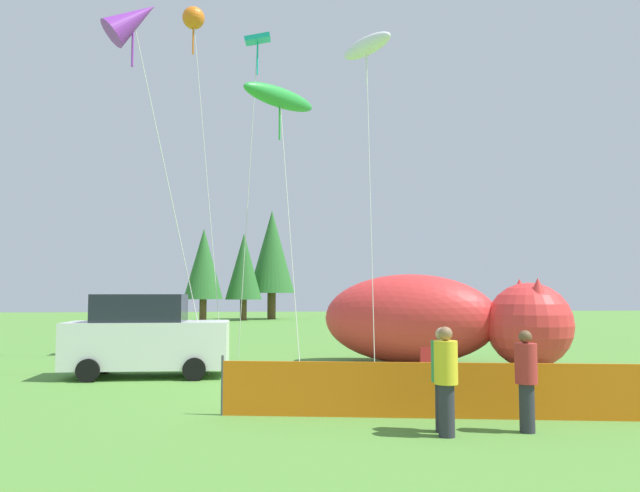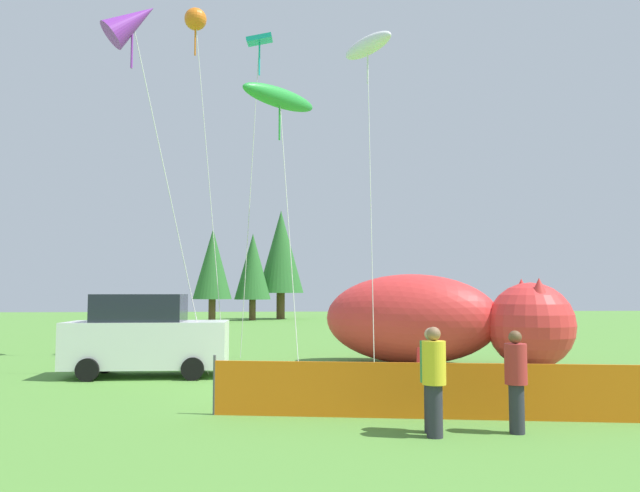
% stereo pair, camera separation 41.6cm
% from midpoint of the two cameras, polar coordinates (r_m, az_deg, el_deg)
% --- Properties ---
extents(ground_plane, '(120.00, 120.00, 0.00)m').
position_cam_midpoint_polar(ground_plane, '(14.93, -1.20, -12.97)').
color(ground_plane, '#548C38').
extents(parked_car, '(4.26, 1.93, 2.21)m').
position_cam_midpoint_polar(parked_car, '(17.62, -16.26, -7.97)').
color(parked_car, white).
rests_on(parked_car, ground).
extents(folding_chair, '(0.75, 0.75, 0.97)m').
position_cam_midpoint_polar(folding_chair, '(15.29, 8.72, -10.58)').
color(folding_chair, maroon).
rests_on(folding_chair, ground).
extents(inflatable_cat, '(7.71, 5.27, 2.85)m').
position_cam_midpoint_polar(inflatable_cat, '(20.06, 10.07, -6.91)').
color(inflatable_cat, red).
rests_on(inflatable_cat, ground).
extents(safety_fence, '(8.02, 1.44, 1.09)m').
position_cam_midpoint_polar(safety_fence, '(11.68, 10.21, -12.87)').
color(safety_fence, orange).
rests_on(safety_fence, ground).
extents(spectator_in_red_shirt, '(0.36, 0.36, 1.64)m').
position_cam_midpoint_polar(spectator_in_red_shirt, '(10.80, 17.27, -11.32)').
color(spectator_in_red_shirt, '#2D2D38').
rests_on(spectator_in_red_shirt, ground).
extents(spectator_in_white_shirt, '(0.37, 0.37, 1.69)m').
position_cam_midpoint_polar(spectator_in_white_shirt, '(10.53, 10.01, -11.50)').
color(spectator_in_white_shirt, '#2D2D38').
rests_on(spectator_in_white_shirt, ground).
extents(spectator_in_grey_shirt, '(0.37, 0.37, 1.72)m').
position_cam_midpoint_polar(spectator_in_grey_shirt, '(10.19, 10.28, -11.65)').
color(spectator_in_grey_shirt, '#2D2D38').
rests_on(spectator_in_grey_shirt, ground).
extents(kite_orange_flower, '(1.55, 0.78, 12.19)m').
position_cam_midpoint_polar(kite_orange_flower, '(23.51, -12.00, 19.52)').
color(kite_orange_flower, silver).
rests_on(kite_orange_flower, ground).
extents(kite_white_ghost, '(1.71, 3.66, 10.89)m').
position_cam_midpoint_polar(kite_white_ghost, '(22.05, 3.70, 17.67)').
color(kite_white_ghost, silver).
rests_on(kite_white_ghost, ground).
extents(kite_teal_diamond, '(1.08, 0.98, 11.49)m').
position_cam_midpoint_polar(kite_teal_diamond, '(23.36, -6.30, 17.65)').
color(kite_teal_diamond, silver).
rests_on(kite_teal_diamond, ground).
extents(kite_green_fish, '(2.56, 2.97, 8.52)m').
position_cam_midpoint_polar(kite_green_fish, '(19.47, -4.32, 13.32)').
color(kite_green_fish, silver).
rests_on(kite_green_fish, ground).
extents(kite_purple_delta, '(3.02, 1.43, 10.40)m').
position_cam_midpoint_polar(kite_purple_delta, '(18.61, -17.34, 19.08)').
color(kite_purple_delta, silver).
rests_on(kite_purple_delta, ground).
extents(horizon_tree_east, '(2.99, 2.99, 7.14)m').
position_cam_midpoint_polar(horizon_tree_east, '(51.69, -7.21, -1.89)').
color(horizon_tree_east, brown).
rests_on(horizon_tree_east, ground).
extents(horizon_tree_west, '(3.08, 3.08, 7.34)m').
position_cam_midpoint_polar(horizon_tree_west, '(50.19, -10.83, -1.64)').
color(horizon_tree_west, brown).
rests_on(horizon_tree_west, ground).
extents(horizon_tree_mid, '(3.93, 3.93, 9.37)m').
position_cam_midpoint_polar(horizon_tree_mid, '(53.89, -4.65, -0.55)').
color(horizon_tree_mid, brown).
rests_on(horizon_tree_mid, ground).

